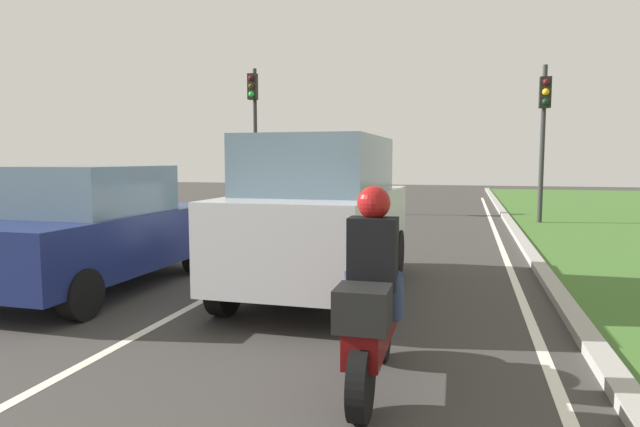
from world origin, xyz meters
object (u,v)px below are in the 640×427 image
at_px(car_suv_ahead, 322,214).
at_px(traffic_light_overhead_left, 254,116).
at_px(motorcycle, 372,326).
at_px(car_sedan_left_lane, 99,229).
at_px(rider_person, 373,252).
at_px(traffic_light_near_right, 544,119).

xyz_separation_m(car_suv_ahead, traffic_light_overhead_left, (-5.34, 10.83, 2.34)).
bearing_deg(motorcycle, traffic_light_overhead_left, 114.16).
xyz_separation_m(car_sedan_left_lane, motorcycle, (4.56, -2.59, -0.35)).
bearing_deg(rider_person, traffic_light_near_right, 76.54).
distance_m(car_suv_ahead, traffic_light_near_right, 10.92).
relative_size(car_sedan_left_lane, traffic_light_near_right, 0.91).
height_order(traffic_light_near_right, traffic_light_overhead_left, traffic_light_overhead_left).
bearing_deg(traffic_light_overhead_left, traffic_light_near_right, -5.67).
bearing_deg(traffic_light_near_right, rider_person, -102.46).
bearing_deg(rider_person, car_sedan_left_lane, 149.85).
xyz_separation_m(car_suv_ahead, motorcycle, (1.30, -3.30, -0.60)).
distance_m(car_sedan_left_lane, traffic_light_overhead_left, 12.00).
relative_size(car_sedan_left_lane, motorcycle, 2.27).
distance_m(rider_person, traffic_light_near_right, 13.59).
bearing_deg(traffic_light_overhead_left, rider_person, -64.77).
bearing_deg(rider_person, motorcycle, -88.98).
distance_m(motorcycle, traffic_light_near_right, 13.74).
distance_m(rider_person, traffic_light_overhead_left, 15.73).
relative_size(car_suv_ahead, rider_person, 3.88).
distance_m(car_sedan_left_lane, traffic_light_near_right, 13.14).
distance_m(car_sedan_left_lane, rider_person, 5.23).
bearing_deg(car_suv_ahead, rider_person, -67.86).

